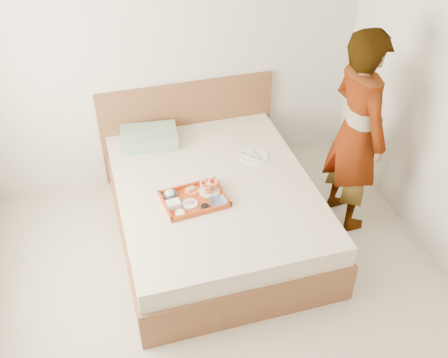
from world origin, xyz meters
TOP-DOWN VIEW (x-y plane):
  - ground at (0.00, 0.00)m, footprint 3.50×4.00m
  - wall_back at (0.00, 2.00)m, footprint 3.50×0.01m
  - bed at (0.10, 1.00)m, footprint 1.65×2.00m
  - headboard at (0.10, 1.97)m, footprint 1.65×0.06m
  - pillow at (-0.30, 1.74)m, footprint 0.54×0.40m
  - tray at (-0.10, 0.84)m, footprint 0.52×0.40m
  - prawn_plate at (0.04, 0.91)m, footprint 0.18×0.18m
  - navy_bowl_big at (0.06, 0.75)m, footprint 0.15×0.15m
  - sauce_dish at (-0.05, 0.72)m, footprint 0.08×0.08m
  - meat_plate at (-0.15, 0.80)m, footprint 0.13×0.13m
  - bread_plate at (-0.10, 0.95)m, footprint 0.13×0.13m
  - salad_bowl at (-0.28, 0.94)m, footprint 0.12×0.12m
  - plastic_tub at (-0.28, 0.81)m, footprint 0.11×0.09m
  - cheese_round at (-0.25, 0.71)m, footprint 0.08×0.08m
  - dinner_plate at (0.53, 1.27)m, footprint 0.31×0.31m
  - person at (1.26, 0.90)m, footprint 0.48×0.68m

SIDE VIEW (x-z plane):
  - ground at x=0.00m, z-range -0.01..0.01m
  - bed at x=0.10m, z-range 0.00..0.53m
  - headboard at x=0.10m, z-range 0.00..0.95m
  - dinner_plate at x=0.53m, z-range 0.53..0.54m
  - meat_plate at x=-0.15m, z-range 0.54..0.55m
  - bread_plate at x=-0.10m, z-range 0.54..0.55m
  - prawn_plate at x=0.04m, z-range 0.54..0.55m
  - tray at x=-0.10m, z-range 0.53..0.57m
  - cheese_round at x=-0.25m, z-range 0.54..0.57m
  - sauce_dish at x=-0.05m, z-range 0.54..0.57m
  - salad_bowl at x=-0.28m, z-range 0.54..0.58m
  - navy_bowl_big at x=0.06m, z-range 0.54..0.58m
  - plastic_tub at x=-0.28m, z-range 0.54..0.59m
  - pillow at x=-0.30m, z-range 0.53..0.65m
  - person at x=1.26m, z-range 0.00..1.76m
  - wall_back at x=0.00m, z-range 0.00..2.60m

